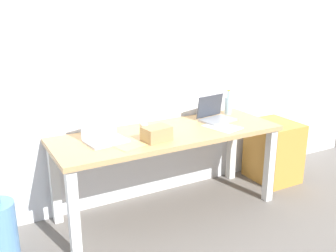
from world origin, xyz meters
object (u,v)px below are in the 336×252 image
(laptop_left, at_px, (104,135))
(filing_cabinet, at_px, (273,151))
(laptop_right, at_px, (215,115))
(beer_bottle, at_px, (228,105))
(computer_mouse, at_px, (144,124))
(cardboard_box, at_px, (157,134))
(desk, at_px, (168,143))

(laptop_left, bearing_deg, filing_cabinet, 0.41)
(laptop_left, bearing_deg, laptop_right, 2.86)
(beer_bottle, relative_size, filing_cabinet, 0.39)
(laptop_left, distance_m, laptop_right, 1.08)
(beer_bottle, distance_m, computer_mouse, 0.87)
(beer_bottle, bearing_deg, laptop_right, -154.40)
(beer_bottle, height_order, filing_cabinet, beer_bottle)
(filing_cabinet, bearing_deg, cardboard_box, -172.35)
(beer_bottle, xyz_separation_m, cardboard_box, (-0.94, -0.34, -0.04))
(laptop_right, bearing_deg, filing_cabinet, -3.27)
(desk, height_order, beer_bottle, beer_bottle)
(laptop_left, xyz_separation_m, cardboard_box, (0.36, -0.18, 0.00))
(laptop_left, height_order, computer_mouse, laptop_left)
(laptop_right, relative_size, beer_bottle, 1.38)
(filing_cabinet, bearing_deg, beer_bottle, 162.98)
(computer_mouse, relative_size, filing_cabinet, 0.16)
(desk, bearing_deg, cardboard_box, -141.38)
(laptop_left, xyz_separation_m, filing_cabinet, (1.79, 0.01, -0.47))
(laptop_left, height_order, filing_cabinet, laptop_left)
(computer_mouse, height_order, filing_cabinet, computer_mouse)
(laptop_left, relative_size, computer_mouse, 3.24)
(beer_bottle, bearing_deg, computer_mouse, 177.73)
(laptop_left, distance_m, filing_cabinet, 1.85)
(desk, bearing_deg, beer_bottle, 14.62)
(computer_mouse, bearing_deg, filing_cabinet, 0.26)
(laptop_right, relative_size, filing_cabinet, 0.54)
(laptop_left, distance_m, cardboard_box, 0.40)
(filing_cabinet, bearing_deg, laptop_left, -179.59)
(beer_bottle, distance_m, cardboard_box, 1.00)
(desk, height_order, computer_mouse, computer_mouse)
(beer_bottle, relative_size, computer_mouse, 2.36)
(laptop_right, xyz_separation_m, computer_mouse, (-0.64, 0.14, -0.03))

